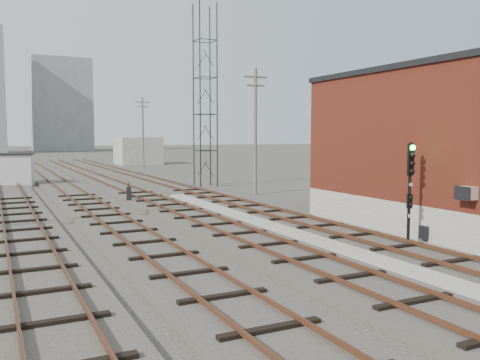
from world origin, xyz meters
TOP-DOWN VIEW (x-y plane):
  - ground at (0.00, 60.00)m, footprint 320.00×320.00m
  - track_right at (2.50, 39.00)m, footprint 3.20×90.00m
  - track_mid_right at (-1.50, 39.00)m, footprint 3.20×90.00m
  - track_mid_left at (-5.50, 39.00)m, footprint 3.20×90.00m
  - track_left at (-9.50, 39.00)m, footprint 3.20×90.00m
  - platform_curb at (0.50, 14.00)m, footprint 0.90×28.00m
  - brick_building at (7.50, 12.00)m, footprint 6.54×12.20m
  - lattice_tower at (5.50, 35.00)m, footprint 1.60×1.60m
  - utility_pole_right_a at (6.50, 28.00)m, footprint 1.80×0.24m
  - utility_pole_right_b at (6.50, 58.00)m, footprint 1.80×0.24m
  - apartment_right at (8.00, 150.00)m, footprint 16.00×12.00m
  - shed_right at (9.00, 70.00)m, footprint 6.00×6.00m
  - signal_mast at (3.70, 10.08)m, footprint 0.40×0.41m
  - switch_stand at (-2.91, 27.17)m, footprint 0.37×0.37m

SIDE VIEW (x-z plane):
  - ground at x=0.00m, z-range 0.00..0.00m
  - track_right at x=2.50m, z-range -0.09..0.30m
  - track_mid_right at x=-1.50m, z-range -0.09..0.30m
  - track_mid_left at x=-5.50m, z-range -0.09..0.30m
  - track_left at x=-9.50m, z-range -0.09..0.30m
  - platform_curb at x=0.50m, z-range 0.00..0.26m
  - switch_stand at x=-2.91m, z-range -0.03..1.20m
  - shed_right at x=9.00m, z-range 0.00..4.00m
  - signal_mast at x=3.70m, z-range 0.34..4.34m
  - brick_building at x=7.50m, z-range 0.02..7.24m
  - utility_pole_right_a at x=6.50m, z-range 0.30..9.30m
  - utility_pole_right_b at x=6.50m, z-range 0.30..9.30m
  - lattice_tower at x=5.50m, z-range 0.00..15.00m
  - apartment_right at x=8.00m, z-range 0.00..26.00m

